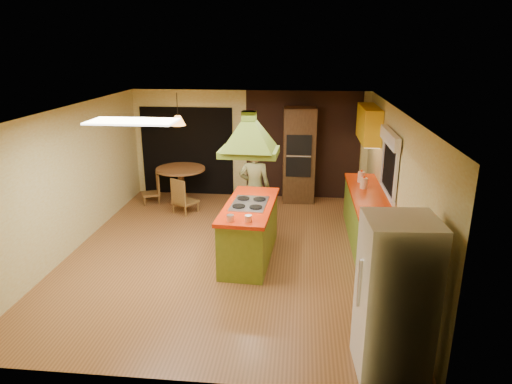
# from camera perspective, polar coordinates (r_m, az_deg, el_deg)

# --- Properties ---
(ground) EXTENTS (6.50, 6.50, 0.00)m
(ground) POSITION_cam_1_polar(r_m,az_deg,el_deg) (8.12, -3.41, -7.51)
(ground) COLOR brown
(ground) RESTS_ON ground
(room_walls) EXTENTS (5.50, 6.50, 6.50)m
(room_walls) POSITION_cam_1_polar(r_m,az_deg,el_deg) (7.67, -3.58, 0.96)
(room_walls) COLOR beige
(room_walls) RESTS_ON ground
(ceiling_plane) EXTENTS (6.50, 6.50, 0.00)m
(ceiling_plane) POSITION_cam_1_polar(r_m,az_deg,el_deg) (7.40, -3.77, 10.25)
(ceiling_plane) COLOR silver
(ceiling_plane) RESTS_ON room_walls
(brick_panel) EXTENTS (2.64, 0.03, 2.50)m
(brick_panel) POSITION_cam_1_polar(r_m,az_deg,el_deg) (10.70, 5.87, 5.80)
(brick_panel) COLOR #381E14
(brick_panel) RESTS_ON ground
(nook_opening) EXTENTS (2.20, 0.03, 2.10)m
(nook_opening) POSITION_cam_1_polar(r_m,az_deg,el_deg) (11.08, -8.58, 5.05)
(nook_opening) COLOR black
(nook_opening) RESTS_ON ground
(right_counter) EXTENTS (0.62, 3.05, 0.92)m
(right_counter) POSITION_cam_1_polar(r_m,az_deg,el_deg) (8.49, 13.79, -3.46)
(right_counter) COLOR olive
(right_counter) RESTS_ON ground
(upper_cabinets) EXTENTS (0.34, 1.40, 0.70)m
(upper_cabinets) POSITION_cam_1_polar(r_m,az_deg,el_deg) (9.65, 13.92, 8.28)
(upper_cabinets) COLOR yellow
(upper_cabinets) RESTS_ON room_walls
(window_right) EXTENTS (0.12, 1.35, 1.06)m
(window_right) POSITION_cam_1_polar(r_m,az_deg,el_deg) (7.96, 16.43, 4.78)
(window_right) COLOR black
(window_right) RESTS_ON room_walls
(fluor_panel) EXTENTS (1.20, 0.60, 0.03)m
(fluor_panel) POSITION_cam_1_polar(r_m,az_deg,el_deg) (6.54, -15.18, 8.52)
(fluor_panel) COLOR white
(fluor_panel) RESTS_ON ceiling_plane
(kitchen_island) EXTENTS (0.90, 1.99, 0.99)m
(kitchen_island) POSITION_cam_1_polar(r_m,az_deg,el_deg) (7.73, -0.81, -4.86)
(kitchen_island) COLOR olive
(kitchen_island) RESTS_ON ground
(range_hood) EXTENTS (0.95, 0.70, 0.78)m
(range_hood) POSITION_cam_1_polar(r_m,az_deg,el_deg) (7.23, -0.88, 8.14)
(range_hood) COLOR #5B761D
(range_hood) RESTS_ON ceiling_plane
(man) EXTENTS (0.62, 0.42, 1.67)m
(man) POSITION_cam_1_polar(r_m,az_deg,el_deg) (8.85, -0.17, 0.52)
(man) COLOR brown
(man) RESTS_ON ground
(refrigerator) EXTENTS (0.79, 0.75, 1.81)m
(refrigerator) POSITION_cam_1_polar(r_m,az_deg,el_deg) (5.24, 16.98, -12.49)
(refrigerator) COLOR white
(refrigerator) RESTS_ON ground
(wall_oven) EXTENTS (0.75, 0.64, 2.16)m
(wall_oven) POSITION_cam_1_polar(r_m,az_deg,el_deg) (10.46, 5.37, 4.59)
(wall_oven) COLOR #4D3118
(wall_oven) RESTS_ON ground
(dining_table) EXTENTS (1.11, 1.11, 0.83)m
(dining_table) POSITION_cam_1_polar(r_m,az_deg,el_deg) (10.53, -9.35, 1.71)
(dining_table) COLOR brown
(dining_table) RESTS_ON ground
(chair_left) EXTENTS (0.51, 0.51, 0.70)m
(chair_left) POSITION_cam_1_polar(r_m,az_deg,el_deg) (10.71, -13.05, 0.45)
(chair_left) COLOR brown
(chair_left) RESTS_ON ground
(chair_near) EXTENTS (0.59, 0.59, 0.79)m
(chair_near) POSITION_cam_1_polar(r_m,az_deg,el_deg) (9.93, -8.85, -0.42)
(chair_near) COLOR brown
(chair_near) RESTS_ON ground
(pendant_lamp) EXTENTS (0.40, 0.40, 0.21)m
(pendant_lamp) POSITION_cam_1_polar(r_m,az_deg,el_deg) (10.25, -9.73, 8.80)
(pendant_lamp) COLOR #FF9E3F
(pendant_lamp) RESTS_ON ceiling_plane
(canister_large) EXTENTS (0.17, 0.17, 0.20)m
(canister_large) POSITION_cam_1_polar(r_m,az_deg,el_deg) (9.14, 13.02, 1.85)
(canister_large) COLOR #FFE9CD
(canister_large) RESTS_ON right_counter
(canister_medium) EXTENTS (0.17, 0.17, 0.20)m
(canister_medium) POSITION_cam_1_polar(r_m,az_deg,el_deg) (8.76, 13.32, 1.09)
(canister_medium) COLOR #FEEDCC
(canister_medium) RESTS_ON right_counter
(canister_small) EXTENTS (0.14, 0.14, 0.17)m
(canister_small) POSITION_cam_1_polar(r_m,az_deg,el_deg) (8.78, 13.30, 1.05)
(canister_small) COLOR #FCEDCA
(canister_small) RESTS_ON right_counter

